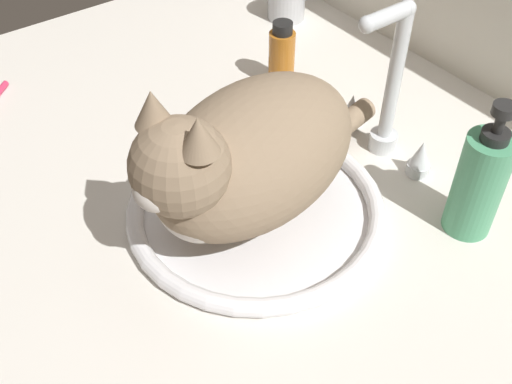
{
  "coord_description": "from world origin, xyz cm",
  "views": [
    {
      "loc": [
        48.23,
        -37.4,
        59.66
      ],
      "look_at": [
        3.93,
        -4.65,
        7.0
      ],
      "focal_mm": 43.05,
      "sensor_mm": 36.0,
      "label": 1
    }
  ],
  "objects_px": {
    "cat": "(245,157)",
    "metal_jar": "(286,0)",
    "sink_basin": "(256,209)",
    "soap_pump_bottle": "(479,183)",
    "faucet": "(388,100)",
    "amber_bottle": "(282,56)"
  },
  "relations": [
    {
      "from": "faucet",
      "to": "cat",
      "type": "distance_m",
      "value": 0.24
    },
    {
      "from": "faucet",
      "to": "soap_pump_bottle",
      "type": "height_order",
      "value": "faucet"
    },
    {
      "from": "cat",
      "to": "metal_jar",
      "type": "height_order",
      "value": "cat"
    },
    {
      "from": "amber_bottle",
      "to": "sink_basin",
      "type": "bearing_deg",
      "value": -44.2
    },
    {
      "from": "faucet",
      "to": "cat",
      "type": "height_order",
      "value": "cat"
    },
    {
      "from": "sink_basin",
      "to": "amber_bottle",
      "type": "distance_m",
      "value": 0.31
    },
    {
      "from": "cat",
      "to": "amber_bottle",
      "type": "relative_size",
      "value": 3.75
    },
    {
      "from": "sink_basin",
      "to": "metal_jar",
      "type": "height_order",
      "value": "metal_jar"
    },
    {
      "from": "amber_bottle",
      "to": "faucet",
      "type": "bearing_deg",
      "value": 2.42
    },
    {
      "from": "sink_basin",
      "to": "soap_pump_bottle",
      "type": "height_order",
      "value": "soap_pump_bottle"
    },
    {
      "from": "faucet",
      "to": "soap_pump_bottle",
      "type": "xyz_separation_m",
      "value": [
        0.17,
        -0.02,
        -0.01
      ]
    },
    {
      "from": "sink_basin",
      "to": "metal_jar",
      "type": "relative_size",
      "value": 4.63
    },
    {
      "from": "soap_pump_bottle",
      "to": "sink_basin",
      "type": "bearing_deg",
      "value": -130.64
    },
    {
      "from": "sink_basin",
      "to": "faucet",
      "type": "distance_m",
      "value": 0.23
    },
    {
      "from": "faucet",
      "to": "amber_bottle",
      "type": "xyz_separation_m",
      "value": [
        -0.22,
        -0.01,
        -0.04
      ]
    },
    {
      "from": "sink_basin",
      "to": "cat",
      "type": "xyz_separation_m",
      "value": [
        0.0,
        -0.02,
        0.1
      ]
    },
    {
      "from": "faucet",
      "to": "amber_bottle",
      "type": "bearing_deg",
      "value": -177.58
    },
    {
      "from": "metal_jar",
      "to": "soap_pump_bottle",
      "type": "xyz_separation_m",
      "value": [
        0.56,
        -0.16,
        0.04
      ]
    },
    {
      "from": "cat",
      "to": "soap_pump_bottle",
      "type": "distance_m",
      "value": 0.28
    },
    {
      "from": "cat",
      "to": "soap_pump_bottle",
      "type": "bearing_deg",
      "value": 52.57
    },
    {
      "from": "sink_basin",
      "to": "soap_pump_bottle",
      "type": "relative_size",
      "value": 1.78
    },
    {
      "from": "amber_bottle",
      "to": "metal_jar",
      "type": "bearing_deg",
      "value": 139.38
    }
  ]
}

